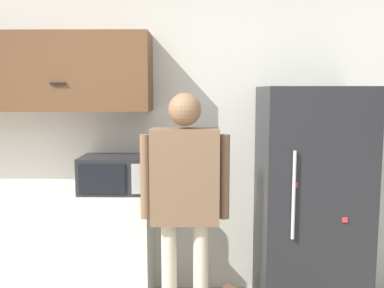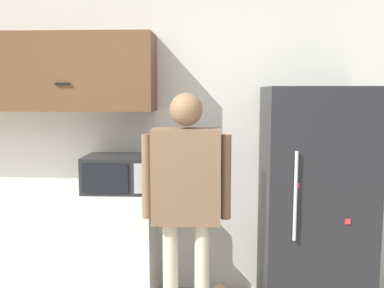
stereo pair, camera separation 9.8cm
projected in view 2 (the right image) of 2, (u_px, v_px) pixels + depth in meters
name	position (u px, v px, depth m)	size (l,w,h in m)	color
back_wall	(173.00, 135.00, 3.65)	(6.00, 0.06, 2.70)	silver
counter	(29.00, 245.00, 3.52)	(2.08, 0.55, 0.93)	silver
upper_cabinets	(26.00, 73.00, 3.44)	(2.08, 0.39, 0.61)	brown
microwave	(117.00, 174.00, 3.40)	(0.50, 0.38, 0.29)	#232326
person	(186.00, 188.00, 2.99)	(0.62, 0.23, 1.71)	beige
refrigerator	(314.00, 202.00, 3.26)	(0.77, 0.75, 1.76)	#232326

